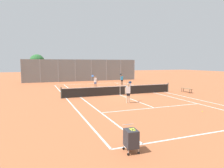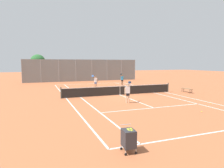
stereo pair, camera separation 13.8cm
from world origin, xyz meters
name	(u,v)px [view 1 (the left image)]	position (x,y,z in m)	size (l,w,h in m)	color
ground_plane	(120,95)	(0.00, 0.00, 0.00)	(120.00, 120.00, 0.00)	#BC663D
court_line_markings	(120,95)	(0.00, 0.00, 0.00)	(11.10, 23.90, 0.01)	white
tennis_net	(120,90)	(0.00, 0.00, 0.51)	(12.00, 0.10, 1.07)	#474C47
ball_cart	(131,138)	(-4.89, -12.37, 0.53)	(0.54, 0.67, 0.96)	#2D2D33
player_near_side	(128,92)	(-1.05, -4.09, 0.93)	(0.79, 0.71, 1.77)	beige
player_far_left	(95,81)	(-0.91, 5.96, 0.93)	(0.88, 0.66, 1.77)	tan
player_far_right	(122,79)	(3.72, 7.96, 0.93)	(0.77, 0.71, 1.77)	#936B4C
loose_tennis_ball_0	(211,103)	(5.17, -6.75, 0.03)	(0.07, 0.07, 0.07)	#D1DB33
loose_tennis_ball_1	(202,112)	(2.33, -8.64, 0.03)	(0.07, 0.07, 0.07)	#D1DB33
courtside_bench	(187,89)	(7.68, -1.07, 0.41)	(0.36, 1.50, 0.47)	olive
back_fence	(83,70)	(0.00, 16.70, 1.96)	(20.67, 0.08, 3.92)	gray
tree_behind_left	(37,62)	(-7.74, 19.50, 3.40)	(2.64, 2.64, 4.81)	brown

